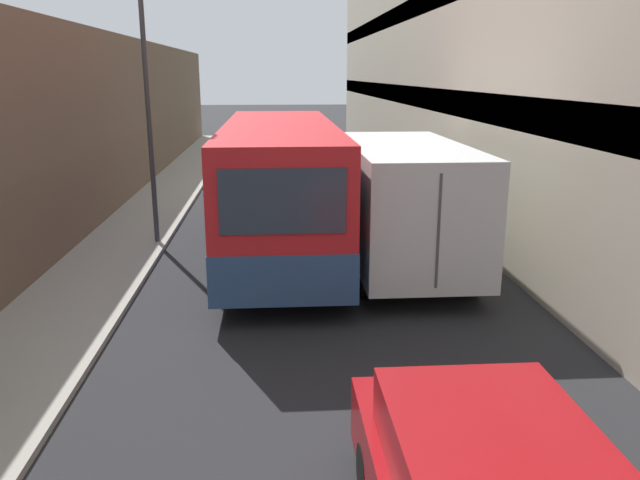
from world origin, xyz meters
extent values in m
plane|color=#232326|center=(0.00, 15.00, 0.00)|extent=(150.00, 150.00, 0.00)
cube|color=#9E998E|center=(-4.64, 15.00, 0.05)|extent=(2.17, 60.00, 0.10)
cube|color=black|center=(-6.26, 15.00, 1.09)|extent=(1.08, 60.00, 2.18)
cube|color=#333D47|center=(4.69, 15.00, 3.42)|extent=(1.08, 60.00, 0.70)
cube|color=#9E0F14|center=(0.95, 5.97, 1.21)|extent=(1.63, 2.27, 0.53)
cylinder|color=black|center=(0.10, 7.10, 0.30)|extent=(0.16, 0.60, 0.60)
cylinder|color=black|center=(1.80, 7.10, 0.30)|extent=(0.16, 0.60, 0.60)
cube|color=red|center=(-0.67, 16.29, 1.76)|extent=(2.50, 9.61, 2.67)
cube|color=#2D4C7A|center=(-0.67, 16.29, 0.88)|extent=(2.53, 9.63, 0.90)
cube|color=#2D3847|center=(-0.67, 16.29, 2.16)|extent=(2.54, 8.84, 0.86)
cube|color=#2D3847|center=(-0.67, 11.48, 2.23)|extent=(2.05, 0.04, 1.07)
cylinder|color=black|center=(-1.77, 19.27, 0.50)|extent=(0.24, 1.00, 1.00)
cylinder|color=black|center=(0.43, 19.27, 0.50)|extent=(0.24, 1.00, 1.00)
cylinder|color=black|center=(-1.77, 13.31, 0.50)|extent=(0.24, 1.00, 1.00)
cylinder|color=black|center=(0.43, 13.31, 0.50)|extent=(0.24, 1.00, 1.00)
cube|color=silver|center=(1.98, 18.58, 1.39)|extent=(2.25, 2.20, 1.96)
cube|color=silver|center=(1.98, 14.65, 1.59)|extent=(2.35, 5.66, 2.37)
cube|color=#4C4C4C|center=(1.98, 11.81, 1.59)|extent=(0.05, 0.02, 2.01)
cylinder|color=black|center=(0.92, 18.58, 0.48)|extent=(0.22, 0.96, 0.96)
cylinder|color=black|center=(3.03, 18.58, 0.48)|extent=(0.22, 0.96, 0.96)
cylinder|color=black|center=(0.92, 13.09, 0.48)|extent=(0.22, 0.96, 0.96)
cylinder|color=black|center=(3.03, 13.09, 0.48)|extent=(0.22, 0.96, 0.96)
cylinder|color=#38383D|center=(-3.80, 17.17, 3.84)|extent=(0.12, 0.12, 7.47)
camera|label=1|loc=(-0.78, 1.68, 4.21)|focal=35.00mm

